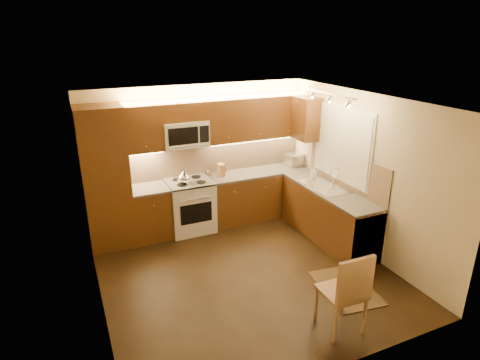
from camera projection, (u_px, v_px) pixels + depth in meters
name	position (u px, v px, depth m)	size (l,w,h in m)	color
floor	(246.00, 273.00, 5.93)	(4.00, 4.00, 0.01)	black
ceiling	(247.00, 102.00, 5.06)	(4.00, 4.00, 0.01)	beige
wall_back	(199.00, 156.00, 7.21)	(4.00, 0.01, 2.50)	beige
wall_front	(337.00, 268.00, 3.78)	(4.00, 0.01, 2.50)	beige
wall_left	(92.00, 221.00, 4.73)	(0.01, 4.00, 2.50)	beige
wall_right	(363.00, 174.00, 6.26)	(0.01, 4.00, 2.50)	beige
pantry	(106.00, 179.00, 6.35)	(0.70, 0.60, 2.30)	#40200D
base_cab_back_left	(151.00, 213.00, 6.86)	(0.62, 0.60, 0.86)	#40200D
counter_back_left	(149.00, 189.00, 6.70)	(0.62, 0.60, 0.04)	#33302E
base_cab_back_right	(258.00, 195.00, 7.64)	(1.92, 0.60, 0.86)	#40200D
counter_back_right	(258.00, 172.00, 7.48)	(1.92, 0.60, 0.04)	#33302E
base_cab_right	(328.00, 216.00, 6.78)	(0.60, 2.00, 0.86)	#40200D
counter_right	(330.00, 191.00, 6.62)	(0.60, 2.00, 0.04)	#33302E
dishwasher	(355.00, 234.00, 6.18)	(0.58, 0.60, 0.84)	silver
backsplash_back	(218.00, 156.00, 7.35)	(3.30, 0.02, 0.60)	tan
backsplash_right	(346.00, 170.00, 6.62)	(0.02, 2.00, 0.60)	tan
upper_cab_back_left	(142.00, 128.00, 6.46)	(0.62, 0.35, 0.75)	#40200D
upper_cab_back_right	(256.00, 118.00, 7.24)	(1.92, 0.35, 0.75)	#40200D
upper_cab_bridge	(183.00, 111.00, 6.65)	(0.76, 0.35, 0.31)	#40200D
upper_cab_right_corner	(306.00, 119.00, 7.18)	(0.35, 0.50, 0.75)	#40200D
stove	(190.00, 206.00, 7.09)	(0.76, 0.65, 0.92)	silver
microwave	(185.00, 134.00, 6.77)	(0.76, 0.38, 0.44)	silver
window_frame	(342.00, 144.00, 6.61)	(0.03, 1.44, 1.24)	silver
window_blinds	(341.00, 144.00, 6.60)	(0.02, 1.36, 1.16)	silver
sink	(325.00, 182.00, 6.72)	(0.52, 0.86, 0.15)	silver
faucet	(334.00, 177.00, 6.76)	(0.20, 0.04, 0.30)	silver
track_light_bar	(330.00, 94.00, 6.02)	(0.04, 1.20, 0.03)	silver
kettle	(184.00, 177.00, 6.77)	(0.21, 0.21, 0.24)	silver
toaster_oven	(295.00, 159.00, 7.78)	(0.38, 0.28, 0.23)	silver
knife_block	(221.00, 170.00, 7.21)	(0.10, 0.16, 0.22)	#A27E49
spice_jar_a	(208.00, 172.00, 7.31)	(0.05, 0.05, 0.09)	silver
spice_jar_b	(210.00, 173.00, 7.24)	(0.04, 0.04, 0.09)	olive
spice_jar_c	(209.00, 172.00, 7.29)	(0.04, 0.04, 0.09)	silver
spice_jar_d	(227.00, 169.00, 7.46)	(0.04, 0.04, 0.09)	brown
soap_bottle	(314.00, 172.00, 7.19)	(0.08, 0.08, 0.17)	silver
rug	(346.00, 288.00, 5.58)	(0.67, 1.00, 0.01)	black
dining_chair	(342.00, 290.00, 4.68)	(0.46, 0.46, 1.05)	#A27E49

